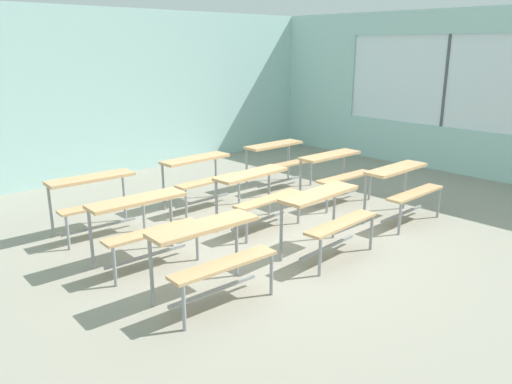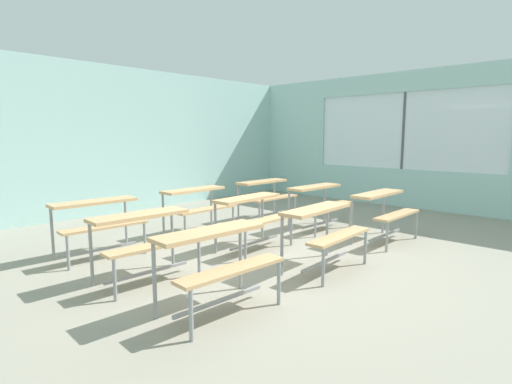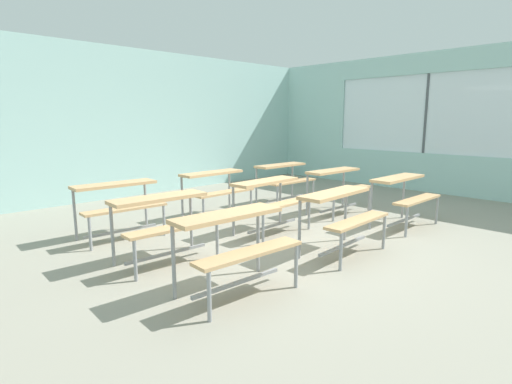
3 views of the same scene
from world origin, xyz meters
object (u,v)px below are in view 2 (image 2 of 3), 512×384
Objects in this scene: desk_bench_r1c2 at (319,197)px; desk_bench_r2c2 at (266,190)px; desk_bench_r0c2 at (384,205)px; desk_bench_r0c1 at (324,223)px; desk_bench_r1c1 at (253,210)px; desk_bench_r1c0 at (145,231)px; desk_bench_r2c0 at (98,215)px; desk_bench_r2c1 at (198,200)px; desk_bench_r0c0 at (217,251)px.

desk_bench_r1c2 and desk_bench_r2c2 have the same top height.
desk_bench_r0c2 is 2.36m from desk_bench_r2c2.
desk_bench_r0c1 and desk_bench_r1c1 have the same top height.
desk_bench_r0c2 and desk_bench_r1c0 have the same top height.
desk_bench_r2c0 is (-1.67, 1.24, 0.00)m from desk_bench_r1c1.
desk_bench_r2c0 and desk_bench_r2c2 have the same top height.
desk_bench_r2c1 is (1.72, 1.25, 0.00)m from desk_bench_r1c0.
desk_bench_r2c2 is at bearing 91.16° from desk_bench_r0c2.
desk_bench_r0c1 is 1.00× the size of desk_bench_r1c1.
desk_bench_r1c2 and desk_bench_r2c1 have the same top height.
desk_bench_r0c0 is 1.02× the size of desk_bench_r0c2.
desk_bench_r1c2 is (1.66, 0.03, 0.00)m from desk_bench_r1c1.
desk_bench_r0c2 is at bearing -16.24° from desk_bench_r1c0.
desk_bench_r0c0 is 1.01× the size of desk_bench_r2c2.
desk_bench_r0c2 is 3.57m from desk_bench_r1c0.
desk_bench_r1c2 is at bearing 90.18° from desk_bench_r0c2.
desk_bench_r2c1 is at bearing 124.98° from desk_bench_r0c2.
desk_bench_r2c1 is (0.04, 2.46, 0.00)m from desk_bench_r0c1.
desk_bench_r0c1 is 2.94m from desk_bench_r2c2.
desk_bench_r2c2 is (-0.04, 2.36, 0.00)m from desk_bench_r0c2.
desk_bench_r0c0 is 3.34m from desk_bench_r0c2.
desk_bench_r0c2 is at bearing 3.03° from desk_bench_r0c0.
desk_bench_r0c0 is 1.01× the size of desk_bench_r1c2.
desk_bench_r1c1 is 1.66m from desk_bench_r1c2.
desk_bench_r1c0 is at bearing -145.07° from desk_bench_r2c1.
desk_bench_r1c0 and desk_bench_r1c1 have the same top height.
desk_bench_r2c1 is at bearing 3.05° from desk_bench_r2c0.
desk_bench_r0c1 is 1.00× the size of desk_bench_r1c2.
desk_bench_r1c1 is at bearing 85.32° from desk_bench_r0c1.
desk_bench_r0c0 and desk_bench_r0c2 have the same top height.
desk_bench_r1c2 is 1.01× the size of desk_bench_r2c1.
desk_bench_r1c1 is at bearing 145.58° from desk_bench_r0c2.
desk_bench_r1c2 is (0.00, 1.17, 0.00)m from desk_bench_r0c2.
desk_bench_r1c0 is (-1.68, 1.21, 0.00)m from desk_bench_r0c1.
desk_bench_r1c0 and desk_bench_r1c2 have the same top height.
desk_bench_r1c2 is at bearing 2.98° from desk_bench_r1c0.
desk_bench_r1c0 and desk_bench_r2c1 have the same top height.
desk_bench_r2c0 is 1.02× the size of desk_bench_r2c2.
desk_bench_r0c1 is at bearing -33.30° from desk_bench_r1c0.
desk_bench_r1c2 is 1.01× the size of desk_bench_r2c2.
desk_bench_r0c1 is at bearing -92.01° from desk_bench_r2c1.
desk_bench_r0c2 is at bearing -87.91° from desk_bench_r1c2.
desk_bench_r0c0 is 1.02× the size of desk_bench_r2c1.
desk_bench_r1c1 is at bearing -91.06° from desk_bench_r2c1.
desk_bench_r0c2 and desk_bench_r2c1 have the same top height.
desk_bench_r0c2 is at bearing -0.62° from desk_bench_r0c1.
desk_bench_r2c0 is at bearing 120.79° from desk_bench_r0c1.
desk_bench_r0c2 is 2.02m from desk_bench_r1c1.
desk_bench_r0c0 is at bearing -87.38° from desk_bench_r2c0.
desk_bench_r0c2 is at bearing -87.95° from desk_bench_r2c2.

